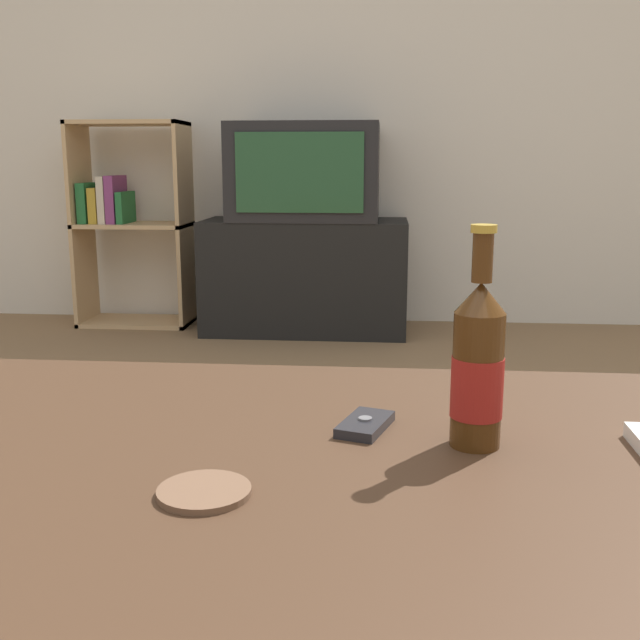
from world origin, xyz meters
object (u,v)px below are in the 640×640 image
Objects in this scene: tv_stand at (305,276)px; beer_bottle at (478,367)px; television at (305,172)px; cell_phone at (365,424)px; bookshelf at (126,219)px.

beer_bottle is (0.51, -2.67, 0.29)m from tv_stand.
television is at bearing 100.80° from beer_bottle.
television is 2.44× the size of beer_bottle.
tv_stand is 2.73m from beer_bottle.
beer_bottle is (0.51, -2.67, -0.21)m from television.
cell_phone is (-0.14, 0.05, -0.10)m from beer_bottle.
television reaches higher than beer_bottle.
beer_bottle is 0.18m from cell_phone.
cell_phone is (0.37, -2.62, 0.19)m from tv_stand.
bookshelf reaches higher than beer_bottle.
tv_stand is 1.40× the size of television.
television is at bearing -5.62° from bookshelf.
bookshelf is (-0.92, 0.09, -0.23)m from television.
bookshelf reaches higher than cell_phone.
bookshelf is at bearing 174.38° from television.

